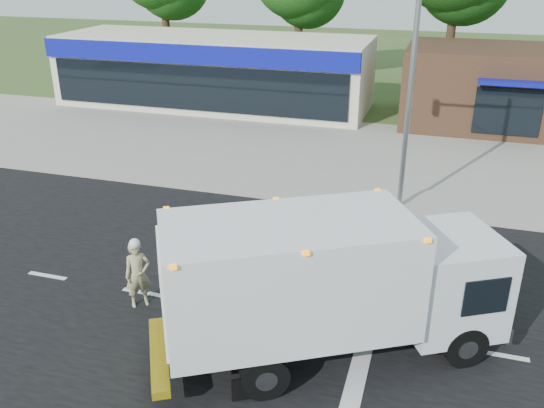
# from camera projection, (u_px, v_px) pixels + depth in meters

# --- Properties ---
(ground) EXTENTS (120.00, 120.00, 0.00)m
(ground) POSITION_uv_depth(u_px,v_px,m) (250.00, 312.00, 14.56)
(ground) COLOR #385123
(ground) RESTS_ON ground
(road_asphalt) EXTENTS (60.00, 14.00, 0.02)m
(road_asphalt) POSITION_uv_depth(u_px,v_px,m) (250.00, 311.00, 14.56)
(road_asphalt) COLOR black
(road_asphalt) RESTS_ON ground
(sidewalk) EXTENTS (60.00, 2.40, 0.12)m
(sidewalk) POSITION_uv_depth(u_px,v_px,m) (320.00, 192.00, 21.73)
(sidewalk) COLOR gray
(sidewalk) RESTS_ON ground
(parking_apron) EXTENTS (60.00, 9.00, 0.02)m
(parking_apron) POSITION_uv_depth(u_px,v_px,m) (347.00, 147.00, 26.83)
(parking_apron) COLOR gray
(parking_apron) RESTS_ON ground
(lane_markings) EXTENTS (55.20, 7.00, 0.01)m
(lane_markings) POSITION_uv_depth(u_px,v_px,m) (287.00, 354.00, 13.01)
(lane_markings) COLOR silver
(lane_markings) RESTS_ON road_asphalt
(ems_box_truck) EXTENTS (7.85, 5.79, 3.40)m
(ems_box_truck) POSITION_uv_depth(u_px,v_px,m) (327.00, 279.00, 12.24)
(ems_box_truck) COLOR black
(ems_box_truck) RESTS_ON ground
(emergency_worker) EXTENTS (0.78, 0.75, 1.91)m
(emergency_worker) POSITION_uv_depth(u_px,v_px,m) (138.00, 273.00, 14.48)
(emergency_worker) COLOR tan
(emergency_worker) RESTS_ON ground
(retail_strip_mall) EXTENTS (18.00, 6.20, 4.00)m
(retail_strip_mall) POSITION_uv_depth(u_px,v_px,m) (214.00, 71.00, 33.62)
(retail_strip_mall) COLOR beige
(retail_strip_mall) RESTS_ON ground
(brown_storefront) EXTENTS (10.00, 6.70, 4.00)m
(brown_storefront) POSITION_uv_depth(u_px,v_px,m) (505.00, 88.00, 29.41)
(brown_storefront) COLOR #382316
(brown_storefront) RESTS_ON ground
(traffic_signal_pole) EXTENTS (3.51, 0.25, 8.00)m
(traffic_signal_pole) POSITION_uv_depth(u_px,v_px,m) (392.00, 68.00, 18.62)
(traffic_signal_pole) COLOR gray
(traffic_signal_pole) RESTS_ON ground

